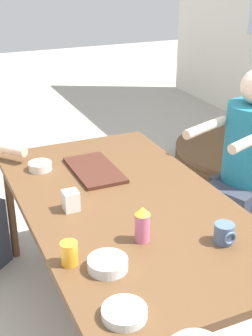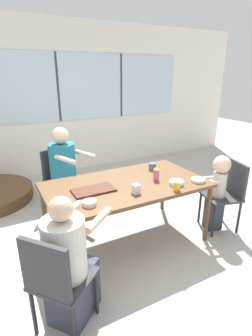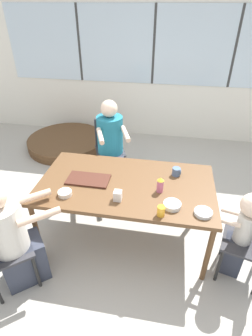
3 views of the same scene
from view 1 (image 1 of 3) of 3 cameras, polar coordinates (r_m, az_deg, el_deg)
The scene contains 12 objects.
ground_plane at distance 2.73m, azimuth 0.00°, elevation -17.63°, with size 16.00×16.00×0.00m, color #B2ADA3.
dining_table at distance 2.33m, azimuth 0.00°, elevation -5.22°, with size 1.76×0.97×0.73m.
person_man_blue_shirt at distance 3.20m, azimuth 14.39°, elevation -0.18°, with size 0.56×0.72×1.20m.
food_tray_dark at distance 2.62m, azimuth -3.87°, elevation -0.23°, with size 0.43×0.23×0.02m.
coffee_mug at distance 2.02m, azimuth 11.89°, elevation -7.82°, with size 0.09×0.09×0.09m.
sippy_cup at distance 1.97m, azimuth 2.01°, elevation -6.80°, with size 0.07×0.07×0.16m.
juice_glass at distance 1.86m, azimuth -6.94°, elevation -10.28°, with size 0.07×0.07×0.10m.
milk_carton_small at distance 2.22m, azimuth -6.74°, elevation -3.97°, with size 0.07×0.07×0.10m.
bowl_white_shallow at distance 1.84m, azimuth -2.25°, elevation -11.61°, with size 0.16×0.16×0.04m.
bowl_cereal at distance 1.63m, azimuth -0.20°, elevation -17.23°, with size 0.16×0.16×0.03m.
bowl_fruit at distance 2.67m, azimuth -10.43°, elevation 0.23°, with size 0.13×0.13×0.04m.
folded_table_stack at distance 4.61m, azimuth 14.56°, elevation 1.52°, with size 1.37×1.37×0.18m.
Camera 1 is at (1.85, -0.82, 1.84)m, focal length 50.00 mm.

